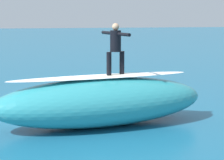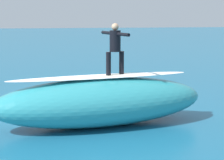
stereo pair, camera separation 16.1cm
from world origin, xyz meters
name	(u,v)px [view 2 (the right image)]	position (x,y,z in m)	size (l,w,h in m)	color
ground_plane	(83,113)	(0.00, 0.00, 0.00)	(120.00, 120.00, 0.00)	#196084
wave_crest	(100,102)	(-0.43, 1.65, 0.74)	(6.62, 2.09, 1.48)	teal
wave_foam_lip	(100,77)	(-0.43, 1.65, 1.52)	(5.63, 0.73, 0.08)	white
surfboard_riding	(115,76)	(-0.90, 1.56, 1.52)	(1.97, 0.55, 0.08)	#EAE5C6
surfer_riding	(115,45)	(-0.90, 1.56, 2.47)	(0.70, 1.37, 1.55)	black
surfboard_paddling	(109,106)	(-1.00, -0.77, 0.03)	(2.18, 0.55, 0.07)	#E0563D
surfer_paddling	(112,102)	(-1.07, -0.68, 0.19)	(1.11, 1.36, 0.28)	black
foam_patch_mid	(52,107)	(1.07, -0.80, 0.05)	(1.03, 0.63, 0.10)	white
foam_patch_far	(46,119)	(1.24, 0.85, 0.05)	(1.09, 0.66, 0.11)	white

